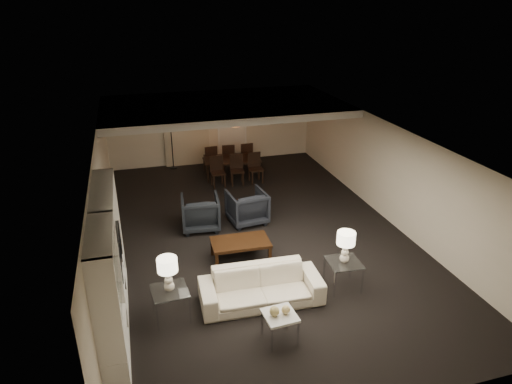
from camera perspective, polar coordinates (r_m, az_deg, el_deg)
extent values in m
plane|color=black|center=(11.32, 0.00, -5.11)|extent=(11.00, 11.00, 0.00)
cube|color=silver|center=(10.36, 0.00, 7.12)|extent=(7.00, 11.00, 0.02)
cube|color=beige|center=(15.86, -5.53, 8.12)|extent=(7.00, 0.02, 2.50)
cube|color=beige|center=(6.43, 14.31, -17.80)|extent=(7.00, 0.02, 2.50)
cube|color=beige|center=(10.46, -18.78, -1.34)|extent=(0.02, 11.00, 2.50)
cube|color=beige|center=(12.15, 16.09, 2.45)|extent=(0.02, 11.00, 2.50)
cube|color=silver|center=(13.68, -4.10, 10.66)|extent=(7.00, 4.00, 0.20)
cube|color=beige|center=(15.67, -8.72, 7.57)|extent=(1.50, 0.12, 2.40)
cube|color=silver|center=(16.02, -3.00, 7.61)|extent=(0.90, 0.05, 2.10)
cube|color=#142D38|center=(16.25, 1.85, 9.67)|extent=(0.95, 0.04, 0.65)
cylinder|color=#D8591E|center=(13.86, -2.82, 8.81)|extent=(0.52, 0.52, 0.24)
imported|color=beige|center=(8.81, 0.64, -11.74)|extent=(2.35, 1.00, 0.67)
imported|color=black|center=(11.44, -6.97, -2.56)|extent=(1.01, 1.03, 0.86)
imported|color=black|center=(11.66, -1.15, -1.87)|extent=(1.01, 1.04, 0.86)
sphere|color=tan|center=(7.78, 2.31, -14.68)|extent=(0.17, 0.17, 0.17)
sphere|color=#DFC276|center=(7.84, 3.75, -14.47)|extent=(0.15, 0.15, 0.15)
imported|color=black|center=(8.81, -17.51, -7.16)|extent=(1.18, 0.15, 0.68)
imported|color=#2931B5|center=(7.16, -17.86, -14.52)|extent=(0.15, 0.15, 0.16)
imported|color=#CA9043|center=(7.38, -18.30, -8.53)|extent=(0.17, 0.17, 0.18)
cube|color=black|center=(9.26, -16.62, -9.13)|extent=(0.14, 0.14, 1.16)
imported|color=black|center=(14.66, -2.98, 3.05)|extent=(1.89, 1.20, 0.62)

